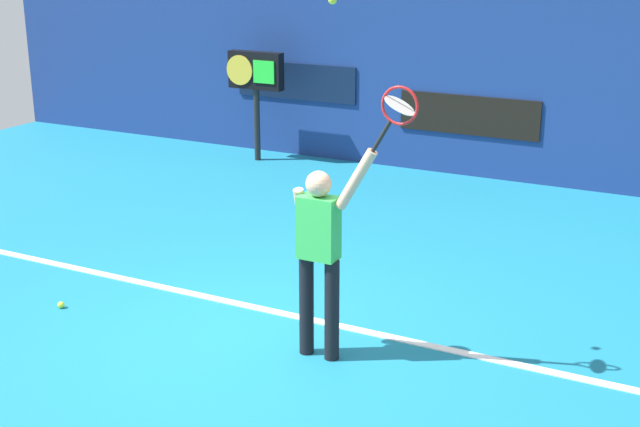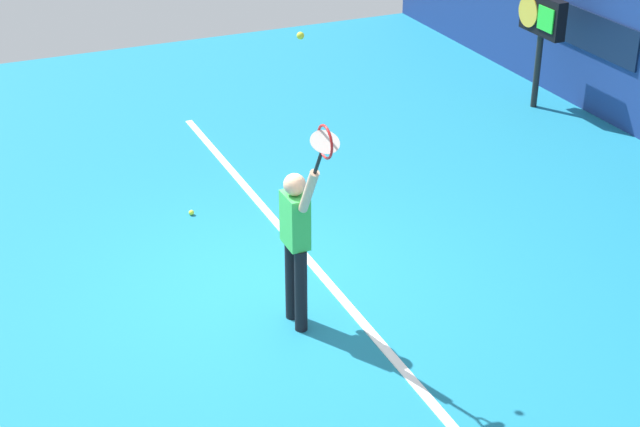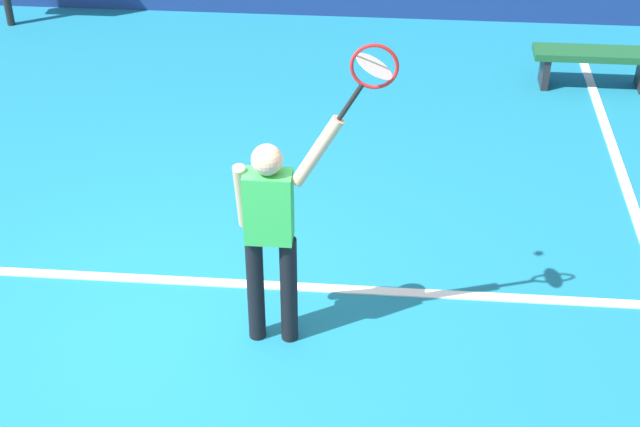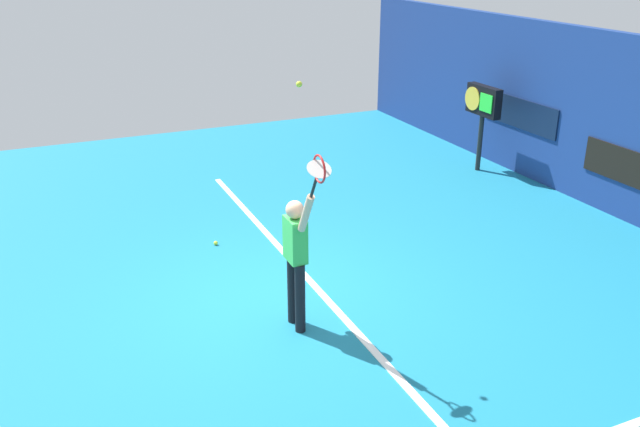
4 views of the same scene
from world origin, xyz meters
name	(u,v)px [view 4 (image 4 of 4)]	position (x,y,z in m)	size (l,w,h in m)	color
ground_plane	(278,296)	(0.00, 0.00, 0.00)	(18.00, 18.00, 0.00)	teal
sponsor_banner_center	(635,170)	(0.00, 6.41, 0.95)	(2.20, 0.03, 0.60)	black
sponsor_banner_portside	(519,113)	(-3.00, 6.41, 1.24)	(2.20, 0.03, 0.60)	#0C1933
court_baseline	(316,288)	(0.00, 0.58, 0.01)	(10.00, 0.10, 0.01)	white
tennis_player	(296,254)	(0.81, -0.04, 1.01)	(0.77, 0.31, 1.94)	black
tennis_racket	(319,171)	(1.49, -0.05, 2.27)	(0.45, 0.27, 0.61)	black
tennis_ball	(299,84)	(0.90, -0.02, 3.07)	(0.07, 0.07, 0.07)	#CCE033
scoreboard_clock	(483,105)	(-3.39, 5.79, 1.40)	(0.96, 0.20, 1.78)	black
spare_ball	(216,243)	(-1.97, -0.32, 0.03)	(0.07, 0.07, 0.07)	#CCE033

